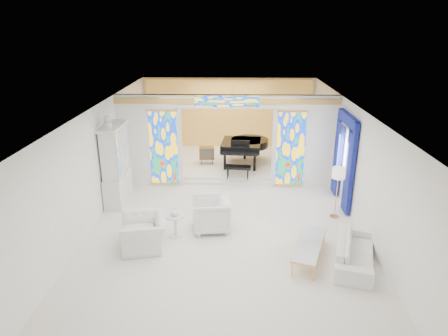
{
  "coord_description": "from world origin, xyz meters",
  "views": [
    {
      "loc": [
        0.21,
        -10.28,
        5.09
      ],
      "look_at": [
        -0.05,
        0.2,
        1.26
      ],
      "focal_mm": 32.0,
      "sensor_mm": 36.0,
      "label": 1
    }
  ],
  "objects_px": {
    "armchair_left": "(144,232)",
    "coffee_table": "(310,244)",
    "china_cabinet": "(116,165)",
    "armchair_right": "(211,214)",
    "grand_piano": "(245,145)",
    "sofa": "(355,251)",
    "tv_console": "(207,153)"
  },
  "relations": [
    {
      "from": "armchair_left",
      "to": "armchair_right",
      "type": "relative_size",
      "value": 1.23
    },
    {
      "from": "china_cabinet",
      "to": "sofa",
      "type": "xyz_separation_m",
      "value": [
        6.17,
        -3.1,
        -0.88
      ]
    },
    {
      "from": "coffee_table",
      "to": "grand_piano",
      "type": "xyz_separation_m",
      "value": [
        -1.33,
        6.03,
        0.53
      ]
    },
    {
      "from": "grand_piano",
      "to": "china_cabinet",
      "type": "bearing_deg",
      "value": -136.0
    },
    {
      "from": "grand_piano",
      "to": "armchair_right",
      "type": "bearing_deg",
      "value": -96.58
    },
    {
      "from": "armchair_right",
      "to": "coffee_table",
      "type": "relative_size",
      "value": 0.51
    },
    {
      "from": "armchair_right",
      "to": "coffee_table",
      "type": "bearing_deg",
      "value": 53.36
    },
    {
      "from": "china_cabinet",
      "to": "armchair_left",
      "type": "relative_size",
      "value": 2.33
    },
    {
      "from": "sofa",
      "to": "coffee_table",
      "type": "relative_size",
      "value": 1.08
    },
    {
      "from": "china_cabinet",
      "to": "armchair_left",
      "type": "xyz_separation_m",
      "value": [
        1.3,
        -2.52,
        -0.79
      ]
    },
    {
      "from": "coffee_table",
      "to": "armchair_right",
      "type": "bearing_deg",
      "value": 150.35
    },
    {
      "from": "armchair_left",
      "to": "armchair_right",
      "type": "distance_m",
      "value": 1.79
    },
    {
      "from": "armchair_right",
      "to": "grand_piano",
      "type": "relative_size",
      "value": 0.35
    },
    {
      "from": "armchair_left",
      "to": "tv_console",
      "type": "height_order",
      "value": "tv_console"
    },
    {
      "from": "armchair_left",
      "to": "grand_piano",
      "type": "xyz_separation_m",
      "value": [
        2.54,
        5.6,
        0.51
      ]
    },
    {
      "from": "china_cabinet",
      "to": "grand_piano",
      "type": "bearing_deg",
      "value": 38.78
    },
    {
      "from": "armchair_right",
      "to": "china_cabinet",
      "type": "bearing_deg",
      "value": -126.64
    },
    {
      "from": "armchair_left",
      "to": "coffee_table",
      "type": "height_order",
      "value": "armchair_left"
    },
    {
      "from": "armchair_left",
      "to": "coffee_table",
      "type": "distance_m",
      "value": 3.9
    },
    {
      "from": "coffee_table",
      "to": "tv_console",
      "type": "relative_size",
      "value": 2.92
    },
    {
      "from": "armchair_left",
      "to": "china_cabinet",
      "type": "bearing_deg",
      "value": -165.15
    },
    {
      "from": "sofa",
      "to": "tv_console",
      "type": "distance_m",
      "value": 7.17
    },
    {
      "from": "sofa",
      "to": "china_cabinet",
      "type": "bearing_deg",
      "value": 80.44
    },
    {
      "from": "armchair_right",
      "to": "tv_console",
      "type": "relative_size",
      "value": 1.5
    },
    {
      "from": "armchair_right",
      "to": "armchair_left",
      "type": "bearing_deg",
      "value": -67.26
    },
    {
      "from": "coffee_table",
      "to": "grand_piano",
      "type": "bearing_deg",
      "value": 102.45
    },
    {
      "from": "grand_piano",
      "to": "sofa",
      "type": "bearing_deg",
      "value": -64.19
    },
    {
      "from": "armchair_left",
      "to": "coffee_table",
      "type": "bearing_deg",
      "value": 71.2
    },
    {
      "from": "sofa",
      "to": "tv_console",
      "type": "bearing_deg",
      "value": 48.41
    },
    {
      "from": "coffee_table",
      "to": "china_cabinet",
      "type": "bearing_deg",
      "value": 150.35
    },
    {
      "from": "sofa",
      "to": "armchair_left",
      "type": "bearing_deg",
      "value": 100.3
    },
    {
      "from": "tv_console",
      "to": "sofa",
      "type": "bearing_deg",
      "value": -62.67
    }
  ]
}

